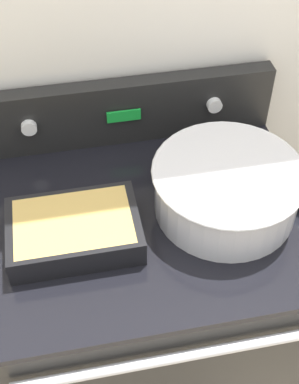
{
  "coord_description": "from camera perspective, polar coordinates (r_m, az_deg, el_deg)",
  "views": [
    {
      "loc": [
        -0.15,
        -0.52,
        1.92
      ],
      "look_at": [
        0.02,
        0.34,
        1.01
      ],
      "focal_mm": 50.0,
      "sensor_mm": 36.0,
      "label": 1
    }
  ],
  "objects": [
    {
      "name": "stove_range",
      "position": [
        1.68,
        -0.58,
        -13.31
      ],
      "size": [
        0.82,
        0.67,
        0.95
      ],
      "color": "black",
      "rests_on": "ground_plane"
    },
    {
      "name": "mixing_bowl",
      "position": [
        1.27,
        8.25,
        0.57
      ],
      "size": [
        0.36,
        0.36,
        0.13
      ],
      "color": "silver",
      "rests_on": "stove_range"
    },
    {
      "name": "kitchen_wall",
      "position": [
        1.38,
        -3.7,
        16.9
      ],
      "size": [
        8.0,
        0.05,
        2.5
      ],
      "color": "silver",
      "rests_on": "ground_plane"
    },
    {
      "name": "casserole_dish",
      "position": [
        1.22,
        -8.05,
        -3.97
      ],
      "size": [
        0.3,
        0.2,
        0.07
      ],
      "color": "black",
      "rests_on": "stove_range"
    },
    {
      "name": "control_panel",
      "position": [
        1.44,
        -2.95,
        8.59
      ],
      "size": [
        0.82,
        0.07,
        0.18
      ],
      "color": "black",
      "rests_on": "stove_range"
    }
  ]
}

